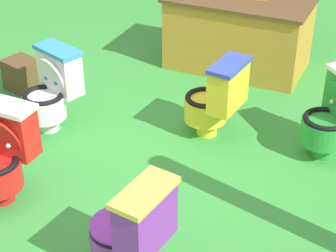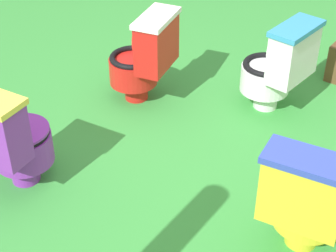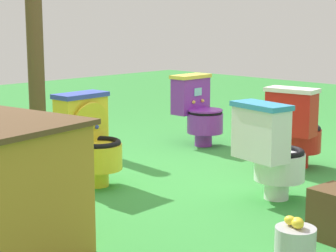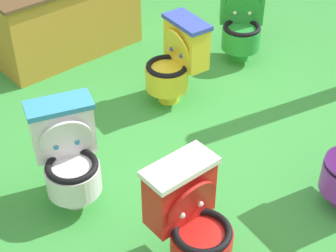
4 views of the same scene
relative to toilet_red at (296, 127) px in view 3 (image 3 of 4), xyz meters
The scene contains 7 objects.
ground 1.12m from the toilet_red, 53.61° to the left, with size 14.00×14.00×0.00m, color green.
toilet_red is the anchor object (origin of this frame).
toilet_yellow 1.80m from the toilet_red, 60.62° to the left, with size 0.51×0.44×0.73m.
toilet_white 0.99m from the toilet_red, 112.62° to the left, with size 0.48×0.56×0.73m.
toilet_purple 1.27m from the toilet_red, ahead, with size 0.50×0.44×0.73m.
wooden_post 2.97m from the toilet_red, 16.01° to the left, with size 0.18×0.18×1.92m, color brown.
lemon_bucket 2.15m from the toilet_red, 123.02° to the left, with size 0.22×0.22×0.28m.
Camera 3 is at (-3.44, 3.57, 1.33)m, focal length 64.00 mm.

